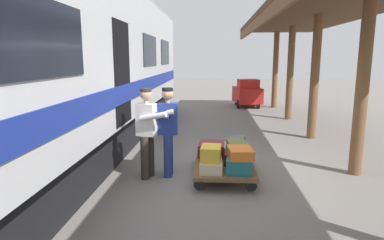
% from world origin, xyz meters
% --- Properties ---
extents(ground_plane, '(60.00, 60.00, 0.00)m').
position_xyz_m(ground_plane, '(0.00, 0.00, 0.00)').
color(ground_plane, slate).
extents(platform_canopy, '(3.20, 18.80, 3.56)m').
position_xyz_m(platform_canopy, '(-2.24, -0.00, 3.26)').
color(platform_canopy, brown).
rests_on(platform_canopy, ground_plane).
extents(train_car, '(3.02, 16.57, 4.00)m').
position_xyz_m(train_car, '(3.77, 0.00, 2.06)').
color(train_car, silver).
rests_on(train_car, ground_plane).
extents(luggage_cart, '(1.11, 1.77, 0.27)m').
position_xyz_m(luggage_cart, '(0.27, 0.29, 0.23)').
color(luggage_cart, brown).
rests_on(luggage_cart, ground_plane).
extents(suitcase_gray_aluminum, '(0.54, 0.60, 0.22)m').
position_xyz_m(suitcase_gray_aluminum, '(0.02, -0.20, 0.38)').
color(suitcase_gray_aluminum, '#9EA0A5').
rests_on(suitcase_gray_aluminum, luggage_cart).
extents(suitcase_cream_canvas, '(0.39, 0.60, 0.19)m').
position_xyz_m(suitcase_cream_canvas, '(0.52, 0.77, 0.37)').
color(suitcase_cream_canvas, beige).
rests_on(suitcase_cream_canvas, luggage_cart).
extents(suitcase_maroon_trunk, '(0.51, 0.57, 0.22)m').
position_xyz_m(suitcase_maroon_trunk, '(0.02, 0.29, 0.38)').
color(suitcase_maroon_trunk, maroon).
rests_on(suitcase_maroon_trunk, luggage_cart).
extents(suitcase_teal_softside, '(0.49, 0.63, 0.26)m').
position_xyz_m(suitcase_teal_softside, '(0.02, 0.77, 0.40)').
color(suitcase_teal_softside, '#1E666B').
rests_on(suitcase_teal_softside, luggage_cart).
extents(suitcase_navy_fabric, '(0.37, 0.60, 0.25)m').
position_xyz_m(suitcase_navy_fabric, '(0.52, 0.29, 0.40)').
color(suitcase_navy_fabric, navy).
rests_on(suitcase_navy_fabric, luggage_cart).
extents(suitcase_burgundy_valise, '(0.54, 0.62, 0.26)m').
position_xyz_m(suitcase_burgundy_valise, '(0.52, -0.20, 0.40)').
color(suitcase_burgundy_valise, maroon).
rests_on(suitcase_burgundy_valise, luggage_cart).
extents(suitcase_olive_duffel, '(0.38, 0.55, 0.22)m').
position_xyz_m(suitcase_olive_duffel, '(0.04, 0.30, 0.60)').
color(suitcase_olive_duffel, brown).
rests_on(suitcase_olive_duffel, suitcase_maroon_trunk).
extents(suitcase_yellow_case, '(0.37, 0.48, 0.26)m').
position_xyz_m(suitcase_yellow_case, '(0.52, 0.77, 0.59)').
color(suitcase_yellow_case, gold).
rests_on(suitcase_yellow_case, suitcase_cream_canvas).
extents(suitcase_slate_roller, '(0.37, 0.50, 0.16)m').
position_xyz_m(suitcase_slate_roller, '(0.00, -0.20, 0.57)').
color(suitcase_slate_roller, '#4C515B').
rests_on(suitcase_slate_roller, suitcase_gray_aluminum).
extents(suitcase_orange_carryall, '(0.45, 0.57, 0.17)m').
position_xyz_m(suitcase_orange_carryall, '(0.01, 0.81, 0.62)').
color(suitcase_orange_carryall, '#CC6B23').
rests_on(suitcase_orange_carryall, suitcase_teal_softside).
extents(porter_in_overalls, '(0.67, 0.43, 1.70)m').
position_xyz_m(porter_in_overalls, '(1.36, 0.31, 0.93)').
color(porter_in_overalls, navy).
rests_on(porter_in_overalls, ground_plane).
extents(porter_by_door, '(0.73, 0.56, 1.70)m').
position_xyz_m(porter_by_door, '(1.70, 0.45, 0.93)').
color(porter_by_door, '#332D28').
rests_on(porter_by_door, ground_plane).
extents(baggage_tug, '(1.32, 1.83, 1.30)m').
position_xyz_m(baggage_tug, '(-1.09, -9.14, 0.63)').
color(baggage_tug, '#B21E19').
rests_on(baggage_tug, ground_plane).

